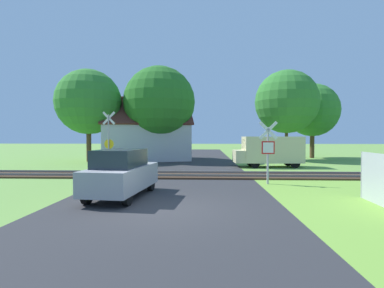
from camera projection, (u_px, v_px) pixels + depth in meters
The scene contains 12 objects.
ground_plane at pixel (164, 209), 9.27m from camera, with size 160.00×160.00×0.00m, color #6B9942.
road_asphalt at pixel (171, 196), 11.26m from camera, with size 7.63×80.00×0.01m, color #2D2D30.
rail_track at pixel (182, 175), 16.88m from camera, with size 60.00×2.60×0.22m.
stop_sign_near at pixel (268, 149), 14.10m from camera, with size 0.88×0.15×2.98m.
crossing_sign_far at pixel (109, 139), 19.57m from camera, with size 0.88×0.16×3.89m.
house at pixel (146, 140), 28.75m from camera, with size 9.44×8.03×6.02m.
tree_far at pixel (312, 110), 31.09m from camera, with size 5.47×5.47×7.72m.
tree_center at pixel (159, 102), 27.43m from camera, with size 6.54×6.54×8.67m.
tree_left at pixel (89, 102), 26.63m from camera, with size 5.78×5.78×8.22m.
tree_right at pixel (287, 102), 27.99m from camera, with size 5.90×5.90×8.45m.
mail_truck at pixel (270, 150), 21.97m from camera, with size 4.99×2.11×2.24m.
parked_car at pixel (122, 173), 11.09m from camera, with size 2.05×4.15×1.78m.
Camera 1 is at (1.26, -9.17, 2.26)m, focal length 28.00 mm.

